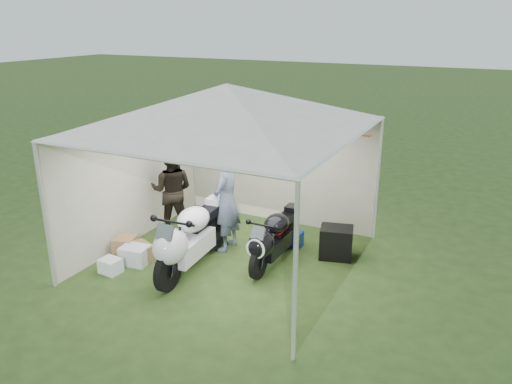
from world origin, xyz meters
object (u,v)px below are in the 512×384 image
paddock_stand (291,238)px  person_blue_jacket (227,201)px  crate_3 (141,252)px  crate_1 (125,246)px  canopy_tent (228,111)px  crate_2 (111,266)px  equipment_box (336,242)px  motorcycle_black (273,238)px  person_dark_jacket (172,190)px  motorcycle_white (189,237)px  crate_0 (135,255)px

paddock_stand → person_blue_jacket: 1.40m
paddock_stand → crate_3: crate_3 is taller
paddock_stand → crate_1: bearing=-147.2°
canopy_tent → crate_2: bearing=-139.2°
paddock_stand → equipment_box: size_ratio=0.71×
canopy_tent → crate_3: 2.87m
motorcycle_black → paddock_stand: motorcycle_black is taller
person_blue_jacket → equipment_box: (1.86, 0.53, -0.64)m
canopy_tent → person_dark_jacket: (-1.56, 0.54, -1.73)m
person_dark_jacket → crate_1: person_dark_jacket is taller
motorcycle_white → motorcycle_black: size_ratio=1.23×
paddock_stand → equipment_box: (0.86, -0.08, 0.13)m
canopy_tent → paddock_stand: 2.71m
equipment_box → paddock_stand: bearing=175.0°
canopy_tent → paddock_stand: size_ratio=14.36×
crate_1 → crate_2: crate_1 is taller
canopy_tent → crate_0: bearing=-147.4°
equipment_box → crate_2: equipment_box is taller
person_dark_jacket → person_blue_jacket: person_blue_jacket is taller
canopy_tent → equipment_box: size_ratio=10.25×
canopy_tent → crate_3: size_ratio=12.51×
crate_1 → crate_2: size_ratio=1.09×
motorcycle_white → person_blue_jacket: person_blue_jacket is taller
crate_2 → crate_3: bearing=73.3°
motorcycle_white → canopy_tent: bearing=57.4°
paddock_stand → crate_1: size_ratio=1.10×
crate_2 → crate_3: 0.59m
person_dark_jacket → crate_0: (0.20, -1.41, -0.70)m
crate_0 → crate_1: 0.44m
person_dark_jacket → person_blue_jacket: (1.31, -0.21, 0.06)m
equipment_box → crate_1: size_ratio=1.55×
paddock_stand → equipment_box: equipment_box is taller
motorcycle_black → crate_1: bearing=-161.7°
motorcycle_black → crate_2: bearing=-146.9°
motorcycle_black → crate_3: size_ratio=3.96×
crate_2 → crate_0: bearing=70.9°
crate_1 → motorcycle_white: bearing=-0.9°
equipment_box → crate_0: equipment_box is taller
paddock_stand → equipment_box: bearing=-5.0°
canopy_tent → motorcycle_black: 2.21m
motorcycle_white → crate_1: (-1.37, 0.02, -0.44)m
person_blue_jacket → person_dark_jacket: bearing=-100.7°
crate_2 → equipment_box: bearing=34.9°
person_blue_jacket → crate_3: 1.72m
crate_0 → crate_2: 0.47m
crate_2 → crate_3: crate_3 is taller
paddock_stand → crate_1: (-2.50, -1.61, 0.01)m
motorcycle_white → person_blue_jacket: bearing=79.1°
motorcycle_black → crate_3: (-2.09, -0.88, -0.34)m
motorcycle_black → crate_0: size_ratio=3.91×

